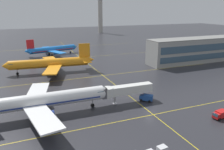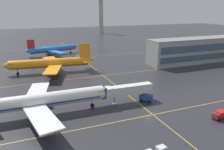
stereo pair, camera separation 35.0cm
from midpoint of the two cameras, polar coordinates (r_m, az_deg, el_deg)
The scene contains 11 objects.
ground_plane at distance 65.51m, azimuth 9.36°, elevation -9.20°, with size 600.00×600.00×0.00m, color #28282D.
airliner_front_gate at distance 63.95m, azimuth -17.70°, elevation -6.29°, with size 40.00×34.61×12.47m.
airliner_second_row at distance 105.55m, azimuth -15.41°, elevation 2.92°, with size 40.80×35.01×12.68m.
airliner_third_row at distance 145.79m, azimuth -15.07°, elevation 6.35°, with size 33.99×28.92×10.67m.
taxiway_markings at distance 116.62m, azimuth -5.76°, elevation 2.52°, with size 113.09×178.22×0.01m.
service_truck_red_van at distance 72.01m, azimuth 8.55°, elevation -5.68°, with size 4.29×4.11×2.10m.
service_truck_catering at distance 66.97m, azimuth 25.67°, elevation -9.02°, with size 4.31×2.57×2.10m.
baggage_cart_row_fourth at distance 48.29m, azimuth 12.44°, elevation -18.24°, with size 2.82×1.87×1.86m.
jet_bridge at distance 69.06m, azimuth 2.69°, elevation -3.94°, with size 16.81×3.40×5.58m.
terminal_building at distance 138.21m, azimuth 23.95°, elevation 6.17°, with size 78.41×11.43×13.08m.
control_tower at distance 270.60m, azimuth -3.06°, elevation 15.95°, with size 8.82×8.82×43.79m.
Camera 1 is at (-31.86, -49.77, 28.33)m, focal length 35.89 mm.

